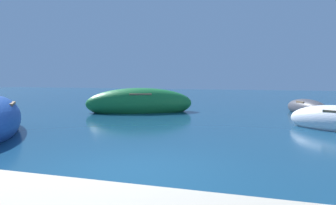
{
  "coord_description": "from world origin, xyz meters",
  "views": [
    {
      "loc": [
        2.58,
        -5.86,
        1.96
      ],
      "look_at": [
        -2.04,
        9.46,
        0.61
      ],
      "focal_mm": 33.66,
      "sensor_mm": 36.0,
      "label": 1
    }
  ],
  "objects": [
    {
      "name": "ground",
      "position": [
        0.0,
        0.0,
        0.0
      ],
      "size": [
        80.0,
        80.0,
        0.0
      ],
      "primitive_type": "plane",
      "color": "navy"
    },
    {
      "name": "moored_boat_0",
      "position": [
        -3.83,
        10.04,
        0.47
      ],
      "size": [
        6.02,
        4.19,
        1.7
      ],
      "rotation": [
        0.0,
        0.0,
        0.45
      ],
      "color": "#197233",
      "rests_on": "ground"
    },
    {
      "name": "moored_boat_4",
      "position": [
        4.82,
        11.98,
        0.27
      ],
      "size": [
        2.4,
        3.41,
        0.98
      ],
      "rotation": [
        0.0,
        0.0,
        5.16
      ],
      "color": "#3F3F47",
      "rests_on": "ground"
    }
  ]
}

